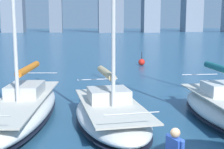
{
  "coord_description": "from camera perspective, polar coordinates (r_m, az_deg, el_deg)",
  "views": [
    {
      "loc": [
        1.56,
        6.9,
        4.38
      ],
      "look_at": [
        0.28,
        -6.47,
        2.2
      ],
      "focal_mm": 50.0,
      "sensor_mm": 36.0,
      "label": 1
    }
  ],
  "objects": [
    {
      "name": "channel_buoy",
      "position": [
        33.49,
        5.44,
        2.28
      ],
      "size": [
        0.7,
        0.7,
        1.4
      ],
      "color": "red",
      "rests_on": "ground"
    },
    {
      "name": "sailboat_tan",
      "position": [
        13.52,
        -0.28,
        -6.92
      ],
      "size": [
        3.74,
        7.46,
        11.48
      ],
      "color": "silver",
      "rests_on": "ground"
    },
    {
      "name": "sailboat_orange",
      "position": [
        14.85,
        -15.94,
        -5.84
      ],
      "size": [
        3.2,
        9.69,
        9.4
      ],
      "color": "white",
      "rests_on": "ground"
    }
  ]
}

